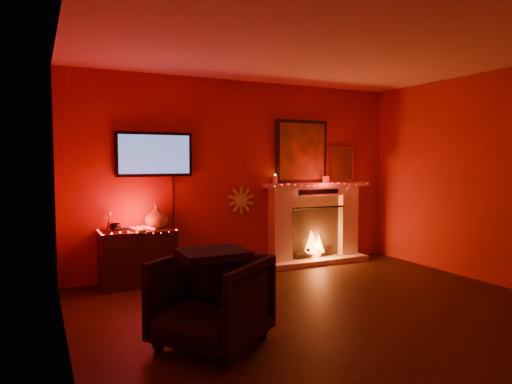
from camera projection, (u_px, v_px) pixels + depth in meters
room at (352, 184)px, 4.32m from camera, size 5.00×5.00×5.00m
fireplace at (314, 215)px, 7.01m from camera, size 1.72×0.40×2.18m
tv at (154, 155)px, 5.94m from camera, size 1.00×0.07×1.24m
sunburst_clock at (241, 200)px, 6.55m from camera, size 0.40×0.03×0.40m
console_table at (139, 253)px, 5.74m from camera, size 0.92×0.56×1.01m
armchair at (211, 301)px, 3.86m from camera, size 1.17×1.16×0.77m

